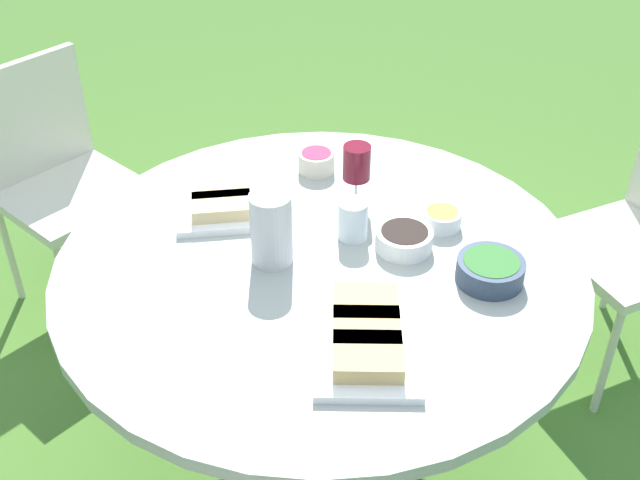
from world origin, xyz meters
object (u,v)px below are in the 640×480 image
dining_table (320,294)px  water_pitcher (271,228)px  chair_near_left (55,168)px  wine_glass (357,164)px

dining_table → water_pitcher: 0.24m
chair_near_left → wine_glass: 1.24m
dining_table → water_pitcher: size_ratio=6.97×
dining_table → wine_glass: (0.11, -0.24, 0.24)m
dining_table → wine_glass: bearing=-66.2°
dining_table → water_pitcher: (0.08, 0.08, 0.21)m
wine_glass → water_pitcher: bearing=94.3°
chair_near_left → water_pitcher: 1.21m
wine_glass → chair_near_left: bearing=15.5°
chair_near_left → dining_table: bearing=-176.6°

